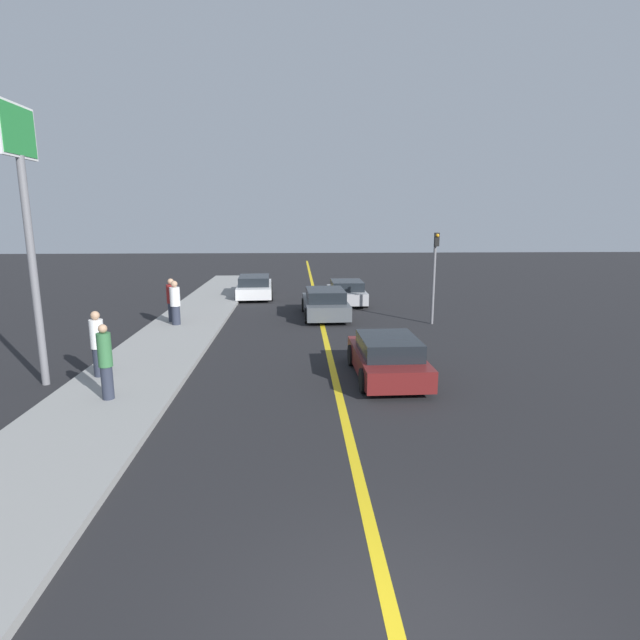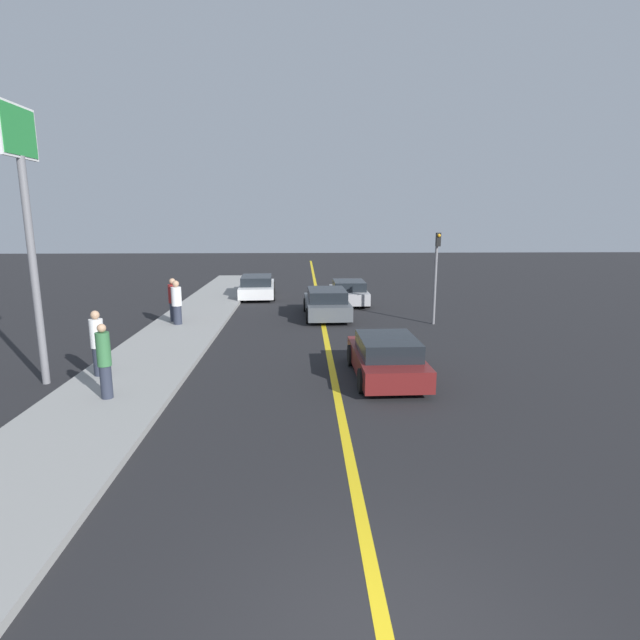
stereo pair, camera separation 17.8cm
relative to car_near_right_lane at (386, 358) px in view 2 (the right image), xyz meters
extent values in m
cube|color=gold|center=(-1.47, 9.00, -0.59)|extent=(0.20, 60.00, 0.01)
cube|color=gray|center=(-7.13, 7.71, -0.51)|extent=(3.02, 33.41, 0.16)
cube|color=maroon|center=(0.00, 0.05, -0.13)|extent=(1.82, 3.95, 0.57)
cube|color=black|center=(0.00, -0.14, 0.39)|extent=(1.58, 2.18, 0.47)
cylinder|color=black|center=(-0.85, 1.25, -0.27)|extent=(0.23, 0.65, 0.64)
cylinder|color=black|center=(0.81, 1.28, -0.27)|extent=(0.23, 0.65, 0.64)
cylinder|color=black|center=(-0.81, -1.18, -0.27)|extent=(0.23, 0.65, 0.64)
cylinder|color=black|center=(0.85, -1.14, -0.27)|extent=(0.23, 0.65, 0.64)
cube|color=#4C5156|center=(-1.25, 8.92, -0.10)|extent=(2.01, 4.45, 0.62)
cube|color=black|center=(-1.25, 8.70, 0.46)|extent=(1.72, 2.47, 0.50)
cylinder|color=black|center=(-2.18, 10.25, -0.26)|extent=(0.24, 0.66, 0.65)
cylinder|color=black|center=(-0.41, 10.31, -0.26)|extent=(0.24, 0.66, 0.65)
cylinder|color=black|center=(-2.09, 7.53, -0.26)|extent=(0.24, 0.66, 0.65)
cylinder|color=black|center=(-0.32, 7.59, -0.26)|extent=(0.24, 0.66, 0.65)
cube|color=#9E9EA3|center=(0.07, 12.42, -0.11)|extent=(1.82, 3.89, 0.59)
cube|color=black|center=(0.07, 12.23, 0.41)|extent=(1.59, 2.14, 0.46)
cylinder|color=black|center=(-0.79, 13.62, -0.25)|extent=(0.23, 0.69, 0.68)
cylinder|color=black|center=(0.91, 13.63, -0.25)|extent=(0.23, 0.69, 0.68)
cylinder|color=black|center=(-0.77, 11.22, -0.25)|extent=(0.23, 0.69, 0.68)
cylinder|color=black|center=(0.93, 11.23, -0.25)|extent=(0.23, 0.69, 0.68)
cube|color=silver|center=(-4.93, 14.89, -0.12)|extent=(2.13, 4.81, 0.57)
cube|color=black|center=(-4.93, 14.65, 0.40)|extent=(1.79, 2.68, 0.48)
cylinder|color=black|center=(-5.89, 16.30, -0.26)|extent=(0.25, 0.67, 0.66)
cylinder|color=black|center=(-4.11, 16.40, -0.26)|extent=(0.25, 0.67, 0.66)
cylinder|color=black|center=(-5.74, 13.38, -0.26)|extent=(0.25, 0.67, 0.66)
cylinder|color=black|center=(-3.96, 13.47, -0.26)|extent=(0.25, 0.67, 0.66)
cylinder|color=#282D3D|center=(-7.08, -1.77, -0.03)|extent=(0.28, 0.28, 0.81)
cylinder|color=#336B3D|center=(-7.08, -1.77, 0.79)|extent=(0.33, 0.33, 0.81)
sphere|color=tan|center=(-7.08, -1.77, 1.30)|extent=(0.21, 0.21, 0.21)
cylinder|color=#282D3D|center=(-7.96, 0.05, -0.04)|extent=(0.31, 0.31, 0.79)
cylinder|color=silver|center=(-7.96, 0.05, 0.75)|extent=(0.36, 0.36, 0.79)
sphere|color=tan|center=(-7.96, 0.05, 1.27)|extent=(0.24, 0.24, 0.24)
cylinder|color=#282D3D|center=(-7.46, 6.80, -0.05)|extent=(0.34, 0.34, 0.77)
cylinder|color=silver|center=(-7.46, 6.80, 0.72)|extent=(0.41, 0.41, 0.77)
sphere|color=tan|center=(-7.46, 6.80, 1.23)|extent=(0.26, 0.26, 0.26)
cylinder|color=#282D3D|center=(-7.77, 7.46, -0.05)|extent=(0.33, 0.33, 0.78)
cylinder|color=maroon|center=(-7.77, 7.46, 0.73)|extent=(0.39, 0.39, 0.78)
sphere|color=tan|center=(-7.77, 7.46, 1.25)|extent=(0.25, 0.25, 0.25)
cylinder|color=slate|center=(3.21, 7.16, 1.33)|extent=(0.12, 0.12, 3.84)
cube|color=black|center=(3.21, 6.98, 2.97)|extent=(0.18, 0.18, 0.55)
sphere|color=orange|center=(3.21, 6.89, 3.14)|extent=(0.14, 0.14, 0.14)
cylinder|color=slate|center=(-9.35, -0.14, 2.38)|extent=(0.20, 0.20, 5.95)
cube|color=silver|center=(-9.35, -0.14, 5.94)|extent=(0.08, 1.64, 1.29)
cube|color=#238438|center=(-9.35, -0.14, 5.94)|extent=(0.12, 1.52, 1.17)
camera|label=1|loc=(-2.51, -13.38, 3.85)|focal=28.00mm
camera|label=2|loc=(-2.33, -13.39, 3.85)|focal=28.00mm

